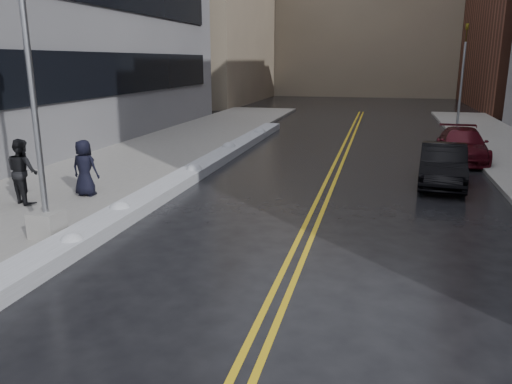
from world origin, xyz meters
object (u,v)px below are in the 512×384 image
Objects in this scene: traffic_signal at (462,73)px; car_black at (443,165)px; pedestrian_c at (85,168)px; car_maroon at (462,145)px; pedestrian_b at (23,171)px; lamppost at (37,135)px.

traffic_signal reaches higher than car_black.
pedestrian_c reaches higher than car_maroon.
pedestrian_b is 13.29m from car_black.
car_black reaches higher than car_maroon.
traffic_signal is 22.75m from pedestrian_c.
pedestrian_b reaches higher than car_black.
car_black is 0.91× the size of car_maroon.
lamppost is 12.67m from car_black.
car_maroon is at bearing -139.63° from pedestrian_c.
pedestrian_c is 0.37× the size of car_maroon.
car_black is 4.88m from car_maroon.
pedestrian_b is (-14.20, -19.69, -2.32)m from traffic_signal.
car_black is at bearing -99.30° from traffic_signal.
pedestrian_b is at bearing 45.34° from pedestrian_c.
lamppost is 3.63m from pedestrian_b.
lamppost is 24.98m from traffic_signal.
pedestrian_c is at bearing -151.21° from car_black.
car_black is (9.53, 8.15, -1.84)m from lamppost.
traffic_signal reaches higher than pedestrian_b.
car_maroon is (10.80, 12.86, -1.86)m from lamppost.
car_black is at bearing -154.14° from pedestrian_c.
pedestrian_b is at bearing -139.55° from car_maroon.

